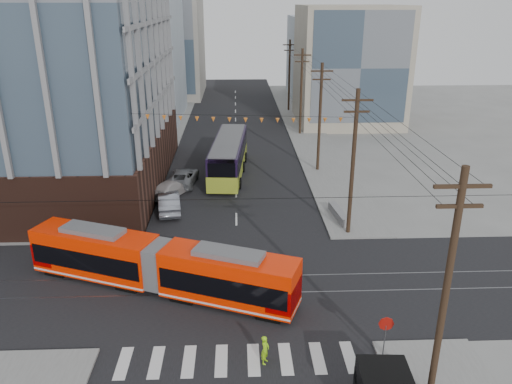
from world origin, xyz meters
TOP-DOWN VIEW (x-y plane):
  - ground at (0.00, 0.00)m, footprint 160.00×160.00m
  - bg_bldg_nw_near at (-17.00, 52.00)m, footprint 18.00×16.00m
  - bg_bldg_ne_near at (16.00, 48.00)m, footprint 14.00×14.00m
  - bg_bldg_nw_far at (-14.00, 72.00)m, footprint 16.00×18.00m
  - bg_bldg_ne_far at (18.00, 68.00)m, footprint 16.00×16.00m
  - utility_pole_near at (8.50, -6.00)m, footprint 0.30×0.30m
  - utility_pole_far at (8.50, 56.00)m, footprint 0.30×0.30m
  - streetcar at (-4.68, 3.70)m, footprint 16.87×8.61m
  - city_bus at (-0.71, 25.48)m, footprint 3.96×13.44m
  - parked_car_silver at (-5.64, 15.93)m, footprint 2.48×5.20m
  - parked_car_white at (-5.92, 19.45)m, footprint 3.79×5.28m
  - parked_car_grey at (-5.09, 22.44)m, footprint 2.99×5.54m
  - pedestrian at (1.35, -3.22)m, footprint 0.55×0.66m
  - stop_sign at (7.12, -3.42)m, footprint 0.79×0.79m
  - jersey_barrier at (8.30, 13.69)m, footprint 1.32×3.98m

SIDE VIEW (x-z plane):
  - ground at x=0.00m, z-range 0.00..0.00m
  - jersey_barrier at x=8.30m, z-range 0.00..0.78m
  - parked_car_white at x=-5.92m, z-range 0.00..1.42m
  - parked_car_grey at x=-5.09m, z-range 0.00..1.48m
  - pedestrian at x=1.35m, z-range 0.00..1.53m
  - parked_car_silver at x=-5.64m, z-range 0.00..1.64m
  - stop_sign at x=7.12m, z-range 0.00..2.45m
  - streetcar at x=-4.68m, z-range 0.00..3.31m
  - city_bus at x=-0.71m, z-range 0.00..3.75m
  - utility_pole_near at x=8.50m, z-range 0.00..11.00m
  - utility_pole_far at x=8.50m, z-range 0.00..11.00m
  - bg_bldg_ne_far at x=18.00m, z-range 0.00..14.00m
  - bg_bldg_ne_near at x=16.00m, z-range 0.00..16.00m
  - bg_bldg_nw_near at x=-17.00m, z-range 0.00..18.00m
  - bg_bldg_nw_far at x=-14.00m, z-range 0.00..20.00m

